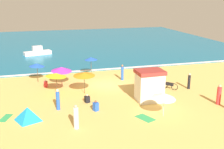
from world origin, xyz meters
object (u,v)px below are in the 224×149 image
at_px(lifeguard_cabana, 149,85).
at_px(beachgoer_8, 219,95).
at_px(beach_umbrella_0, 62,69).
at_px(beachgoer_4, 58,100).
at_px(beachgoer_5, 87,99).
at_px(parked_bicycle, 169,86).
at_px(beachgoer_1, 76,117).
at_px(beach_umbrella_2, 37,65).
at_px(small_boat_0, 37,52).
at_px(beachgoer_2, 46,84).
at_px(beach_tent, 28,114).
at_px(beachgoer_6, 189,81).
at_px(beach_umbrella_6, 91,59).
at_px(beach_umbrella_3, 56,75).
at_px(beachgoer_7, 122,73).
at_px(beach_umbrella_1, 164,96).
at_px(beachgoer_0, 96,106).
at_px(beach_umbrella_4, 84,74).

xyz_separation_m(lifeguard_cabana, beachgoer_8, (5.65, -2.52, -0.61)).
relative_size(beach_umbrella_0, beachgoer_8, 1.62).
bearing_deg(beachgoer_4, lifeguard_cabana, -0.54).
height_order(beachgoer_5, beachgoer_8, beachgoer_8).
relative_size(parked_bicycle, beachgoer_1, 0.72).
bearing_deg(beach_umbrella_2, small_boat_0, 89.06).
distance_m(beachgoer_1, beachgoer_2, 10.60).
distance_m(beachgoer_2, small_boat_0, 16.95).
height_order(beach_tent, beachgoer_6, beachgoer_6).
height_order(lifeguard_cabana, beachgoer_5, lifeguard_cabana).
distance_m(beach_umbrella_0, parked_bicycle, 11.59).
bearing_deg(beach_umbrella_2, beach_umbrella_0, -33.82).
xyz_separation_m(beach_umbrella_6, beachgoer_8, (9.23, -11.83, -1.30)).
distance_m(beach_umbrella_3, beachgoer_7, 8.15).
distance_m(beach_umbrella_3, beachgoer_8, 15.37).
distance_m(beach_umbrella_6, beachgoer_7, 4.19).
relative_size(beach_umbrella_3, parked_bicycle, 1.76).
height_order(beach_umbrella_1, beach_umbrella_3, beach_umbrella_3).
xyz_separation_m(beach_umbrella_1, beachgoer_0, (-5.04, 2.54, -1.34)).
height_order(beach_umbrella_2, beach_umbrella_3, beach_umbrella_2).
bearing_deg(beach_umbrella_4, beachgoer_4, -129.95).
xyz_separation_m(beach_umbrella_6, beachgoer_1, (-3.76, -13.14, -1.31)).
height_order(beach_umbrella_2, beachgoer_8, beach_umbrella_2).
bearing_deg(beachgoer_7, beachgoer_2, -178.19).
height_order(beach_umbrella_3, beachgoer_6, beach_umbrella_3).
xyz_separation_m(parked_bicycle, beachgoer_2, (-12.39, 4.12, -0.03)).
xyz_separation_m(beachgoer_0, beachgoer_8, (10.92, -1.51, 0.47)).
relative_size(beach_umbrella_4, beachgoer_4, 1.41).
bearing_deg(beachgoer_1, beach_tent, 145.74).
distance_m(beach_umbrella_0, small_boat_0, 16.84).
bearing_deg(beach_tent, beachgoer_0, 4.96).
bearing_deg(beach_umbrella_3, beachgoer_5, -52.68).
distance_m(beach_umbrella_0, beach_umbrella_2, 3.05).
distance_m(beach_umbrella_6, beachgoer_4, 10.46).
xyz_separation_m(beachgoer_4, beachgoer_7, (7.89, 6.81, -0.03)).
distance_m(beachgoer_6, small_boat_0, 26.17).
relative_size(beach_tent, beachgoer_5, 2.68).
bearing_deg(beachgoer_0, beachgoer_5, 99.62).
height_order(beach_umbrella_0, parked_bicycle, beach_umbrella_0).
height_order(beachgoer_4, beachgoer_8, beachgoer_8).
height_order(lifeguard_cabana, beach_umbrella_1, lifeguard_cabana).
relative_size(beachgoer_5, small_boat_0, 0.18).
bearing_deg(beachgoer_1, beach_umbrella_1, 2.29).
xyz_separation_m(beach_tent, beachgoer_6, (16.11, 3.53, 0.26)).
xyz_separation_m(beach_umbrella_4, beachgoer_5, (-0.20, -2.46, -1.66)).
bearing_deg(small_boat_0, beachgoer_8, -59.71).
height_order(beachgoer_2, small_boat_0, small_boat_0).
distance_m(beach_umbrella_6, beachgoer_0, 10.61).
height_order(beach_umbrella_2, beachgoer_1, beach_umbrella_2).
relative_size(beachgoer_2, small_boat_0, 0.18).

